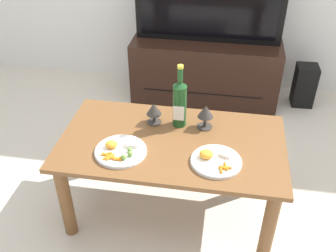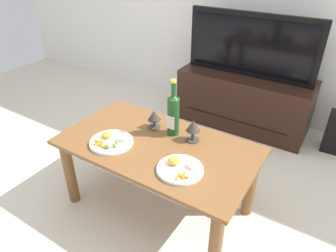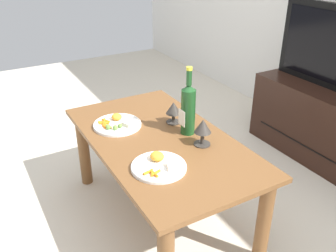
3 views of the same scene
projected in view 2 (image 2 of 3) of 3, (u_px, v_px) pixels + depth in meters
ground_plane at (159, 205)px, 2.09m from camera, size 6.40×6.40×0.00m
dining_table at (157, 157)px, 1.88m from camera, size 1.18×0.66×0.51m
tv_stand at (243, 101)px, 2.89m from camera, size 1.20×0.46×0.51m
tv_screen at (251, 45)px, 2.62m from camera, size 1.15×0.05×0.55m
floor_speaker at (336, 132)px, 2.56m from camera, size 0.17×0.17×0.35m
wine_bottle at (173, 113)px, 1.86m from camera, size 0.08×0.08×0.36m
goblet_left at (154, 116)px, 1.95m from camera, size 0.08×0.08×0.12m
goblet_right at (193, 127)px, 1.82m from camera, size 0.09×0.09×0.14m
dinner_plate_left at (111, 141)px, 1.83m from camera, size 0.26×0.26×0.05m
dinner_plate_right at (180, 168)px, 1.61m from camera, size 0.25×0.25×0.05m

